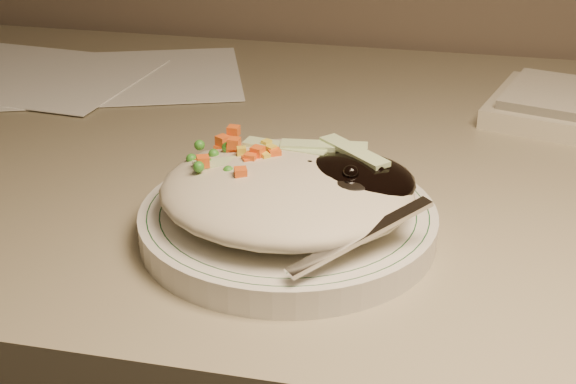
# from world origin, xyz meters

# --- Properties ---
(desk) EXTENTS (1.40, 0.70, 0.74)m
(desk) POSITION_xyz_m (0.00, 1.38, 0.54)
(desk) COLOR gray
(desk) RESTS_ON ground
(plate) EXTENTS (0.23, 0.23, 0.02)m
(plate) POSITION_xyz_m (-0.06, 1.20, 0.75)
(plate) COLOR silver
(plate) RESTS_ON desk
(plate_rim) EXTENTS (0.22, 0.22, 0.00)m
(plate_rim) POSITION_xyz_m (-0.06, 1.20, 0.76)
(plate_rim) COLOR #144723
(plate_rim) RESTS_ON plate
(meal) EXTENTS (0.21, 0.19, 0.05)m
(meal) POSITION_xyz_m (-0.06, 1.20, 0.78)
(meal) COLOR #B7AD95
(meal) RESTS_ON plate
(papers) EXTENTS (0.46, 0.33, 0.00)m
(papers) POSITION_xyz_m (-0.42, 1.52, 0.74)
(papers) COLOR white
(papers) RESTS_ON desk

